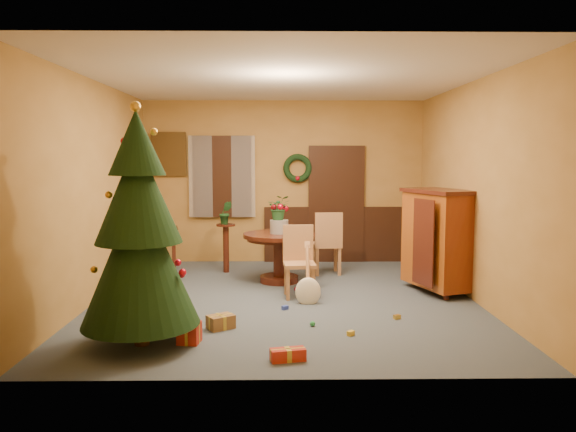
{
  "coord_description": "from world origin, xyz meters",
  "views": [
    {
      "loc": [
        -0.07,
        -7.37,
        1.9
      ],
      "look_at": [
        0.04,
        0.4,
        1.08
      ],
      "focal_mm": 35.0,
      "sensor_mm": 36.0,
      "label": 1
    }
  ],
  "objects_px": {
    "writing_desk": "(150,240)",
    "sideboard": "(438,237)",
    "christmas_tree": "(139,232)",
    "chair_near": "(299,258)",
    "dining_table": "(279,248)"
  },
  "relations": [
    {
      "from": "christmas_tree",
      "to": "sideboard",
      "type": "xyz_separation_m",
      "value": [
        3.62,
        2.19,
        -0.38
      ]
    },
    {
      "from": "writing_desk",
      "to": "sideboard",
      "type": "distance_m",
      "value": 4.43
    },
    {
      "from": "chair_near",
      "to": "writing_desk",
      "type": "relative_size",
      "value": 1.02
    },
    {
      "from": "chair_near",
      "to": "writing_desk",
      "type": "bearing_deg",
      "value": 150.67
    },
    {
      "from": "dining_table",
      "to": "writing_desk",
      "type": "bearing_deg",
      "value": 167.52
    },
    {
      "from": "christmas_tree",
      "to": "writing_desk",
      "type": "distance_m",
      "value": 3.42
    },
    {
      "from": "dining_table",
      "to": "writing_desk",
      "type": "distance_m",
      "value": 2.11
    },
    {
      "from": "dining_table",
      "to": "sideboard",
      "type": "relative_size",
      "value": 0.75
    },
    {
      "from": "chair_near",
      "to": "writing_desk",
      "type": "height_order",
      "value": "chair_near"
    },
    {
      "from": "chair_near",
      "to": "christmas_tree",
      "type": "bearing_deg",
      "value": -129.85
    },
    {
      "from": "christmas_tree",
      "to": "writing_desk",
      "type": "xyz_separation_m",
      "value": [
        -0.67,
        3.3,
        -0.57
      ]
    },
    {
      "from": "chair_near",
      "to": "sideboard",
      "type": "distance_m",
      "value": 1.99
    },
    {
      "from": "sideboard",
      "to": "writing_desk",
      "type": "bearing_deg",
      "value": 165.52
    },
    {
      "from": "sideboard",
      "to": "christmas_tree",
      "type": "bearing_deg",
      "value": -148.82
    },
    {
      "from": "chair_near",
      "to": "sideboard",
      "type": "height_order",
      "value": "sideboard"
    }
  ]
}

